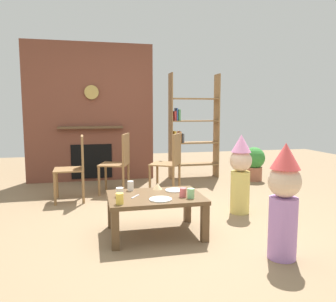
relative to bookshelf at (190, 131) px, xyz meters
name	(u,v)px	position (x,y,z in m)	size (l,w,h in m)	color
ground_plane	(163,224)	(-1.03, -2.40, -0.87)	(12.00, 12.00, 0.00)	#846B4C
brick_fireplace_feature	(90,113)	(-1.77, 0.20, 0.32)	(2.20, 0.28, 2.40)	brown
bookshelf	(190,131)	(0.00, 0.00, 0.00)	(0.90, 0.28, 1.90)	olive
coffee_table	(155,201)	(-1.17, -2.67, -0.54)	(0.93, 0.68, 0.40)	brown
paper_cup_near_left	(120,192)	(-1.52, -2.64, -0.43)	(0.07, 0.07, 0.09)	silver
paper_cup_near_right	(131,186)	(-1.38, -2.41, -0.42)	(0.07, 0.07, 0.10)	silver
paper_cup_center	(120,199)	(-1.54, -2.91, -0.42)	(0.07, 0.07, 0.10)	#F2CC4C
paper_cup_far_left	(191,193)	(-0.85, -2.86, -0.42)	(0.07, 0.07, 0.10)	#8CD18C
paper_cup_far_right	(183,192)	(-0.91, -2.79, -0.43)	(0.07, 0.07, 0.09)	#E5666B
paper_plate_front	(161,199)	(-1.15, -2.85, -0.47)	(0.22, 0.22, 0.01)	white
paper_plate_rear	(175,190)	(-0.93, -2.53, -0.47)	(0.20, 0.20, 0.01)	white
birthday_cake_slice	(158,186)	(-1.09, -2.42, -0.44)	(0.10, 0.10, 0.07)	#EAC68C
table_fork	(135,197)	(-1.37, -2.69, -0.47)	(0.15, 0.02, 0.01)	silver
child_with_cone_hat	(284,198)	(-0.23, -3.46, -0.35)	(0.27, 0.27, 0.98)	#B27FCC
child_in_pink	(241,172)	(-0.03, -2.21, -0.37)	(0.27, 0.27, 0.96)	#E0CC66
dining_chair_left	(76,164)	(-1.99, -1.18, -0.36)	(0.41, 0.41, 0.90)	olive
dining_chair_middle	(120,160)	(-1.36, -0.90, -0.36)	(0.51, 0.51, 0.90)	olive
dining_chair_right	(171,159)	(-0.62, -1.05, -0.36)	(0.54, 0.54, 0.90)	olive
potted_plant_tall	(254,162)	(1.04, -0.49, -0.55)	(0.38, 0.38, 0.59)	#9E5B42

